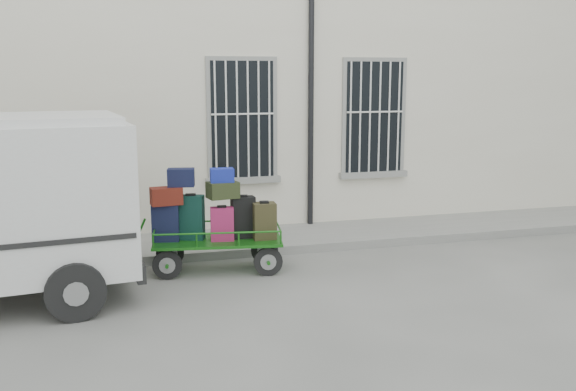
{
  "coord_description": "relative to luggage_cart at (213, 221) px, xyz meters",
  "views": [
    {
      "loc": [
        -2.87,
        -9.04,
        3.07
      ],
      "look_at": [
        -0.05,
        1.0,
        1.12
      ],
      "focal_mm": 40.0,
      "sensor_mm": 36.0,
      "label": 1
    }
  ],
  "objects": [
    {
      "name": "building",
      "position": [
        1.35,
        4.75,
        2.18
      ],
      "size": [
        24.0,
        5.15,
        6.0
      ],
      "color": "beige",
      "rests_on": "ground"
    },
    {
      "name": "luggage_cart",
      "position": [
        0.0,
        0.0,
        0.0
      ],
      "size": [
        2.41,
        1.21,
        1.66
      ],
      "rotation": [
        0.0,
        0.0,
        -0.16
      ],
      "color": "black",
      "rests_on": "ground"
    },
    {
      "name": "ground",
      "position": [
        1.35,
        -0.75,
        -0.82
      ],
      "size": [
        80.0,
        80.0,
        0.0
      ],
      "primitive_type": "plane",
      "color": "#61605C",
      "rests_on": "ground"
    },
    {
      "name": "sidewalk",
      "position": [
        1.35,
        1.45,
        -0.74
      ],
      "size": [
        24.0,
        1.7,
        0.15
      ],
      "primitive_type": "cube",
      "color": "gray",
      "rests_on": "ground"
    }
  ]
}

